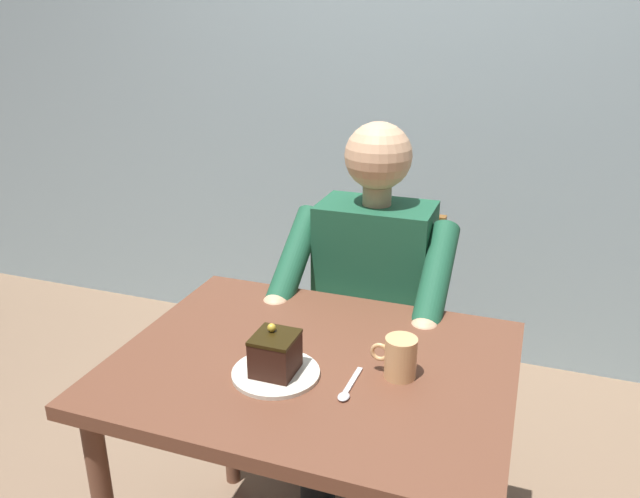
{
  "coord_description": "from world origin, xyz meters",
  "views": [
    {
      "loc": [
        -0.46,
        1.22,
        1.54
      ],
      "look_at": [
        0.02,
        -0.1,
        1.0
      ],
      "focal_mm": 34.73,
      "sensor_mm": 36.0,
      "label": 1
    }
  ],
  "objects_px": {
    "chair": "(379,329)",
    "cake_slice": "(275,353)",
    "coffee_cup": "(400,357)",
    "dessert_spoon": "(348,389)",
    "dining_table": "(313,394)",
    "seated_person": "(367,311)"
  },
  "relations": [
    {
      "from": "chair",
      "to": "cake_slice",
      "type": "xyz_separation_m",
      "value": [
        0.06,
        0.76,
        0.32
      ]
    },
    {
      "from": "coffee_cup",
      "to": "chair",
      "type": "bearing_deg",
      "value": -72.39
    },
    {
      "from": "coffee_cup",
      "to": "dessert_spoon",
      "type": "xyz_separation_m",
      "value": [
        0.09,
        0.1,
        -0.05
      ]
    },
    {
      "from": "coffee_cup",
      "to": "dining_table",
      "type": "bearing_deg",
      "value": -0.26
    },
    {
      "from": "coffee_cup",
      "to": "cake_slice",
      "type": "bearing_deg",
      "value": 18.56
    },
    {
      "from": "chair",
      "to": "coffee_cup",
      "type": "relative_size",
      "value": 8.15
    },
    {
      "from": "seated_person",
      "to": "dessert_spoon",
      "type": "bearing_deg",
      "value": 101.35
    },
    {
      "from": "seated_person",
      "to": "coffee_cup",
      "type": "bearing_deg",
      "value": 113.1
    },
    {
      "from": "dining_table",
      "to": "dessert_spoon",
      "type": "distance_m",
      "value": 0.19
    },
    {
      "from": "dining_table",
      "to": "cake_slice",
      "type": "xyz_separation_m",
      "value": [
        0.06,
        0.09,
        0.16
      ]
    },
    {
      "from": "dining_table",
      "to": "chair",
      "type": "height_order",
      "value": "chair"
    },
    {
      "from": "dining_table",
      "to": "chair",
      "type": "xyz_separation_m",
      "value": [
        0.0,
        -0.67,
        -0.16
      ]
    },
    {
      "from": "dining_table",
      "to": "seated_person",
      "type": "relative_size",
      "value": 0.77
    },
    {
      "from": "dining_table",
      "to": "coffee_cup",
      "type": "bearing_deg",
      "value": 179.74
    },
    {
      "from": "seated_person",
      "to": "cake_slice",
      "type": "distance_m",
      "value": 0.62
    },
    {
      "from": "coffee_cup",
      "to": "dessert_spoon",
      "type": "distance_m",
      "value": 0.14
    },
    {
      "from": "chair",
      "to": "dining_table",
      "type": "bearing_deg",
      "value": 90.0
    },
    {
      "from": "dining_table",
      "to": "seated_person",
      "type": "distance_m",
      "value": 0.5
    },
    {
      "from": "chair",
      "to": "cake_slice",
      "type": "relative_size",
      "value": 7.85
    },
    {
      "from": "dining_table",
      "to": "coffee_cup",
      "type": "xyz_separation_m",
      "value": [
        -0.21,
        0.0,
        0.15
      ]
    },
    {
      "from": "cake_slice",
      "to": "coffee_cup",
      "type": "distance_m",
      "value": 0.29
    },
    {
      "from": "seated_person",
      "to": "dessert_spoon",
      "type": "distance_m",
      "value": 0.62
    }
  ]
}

